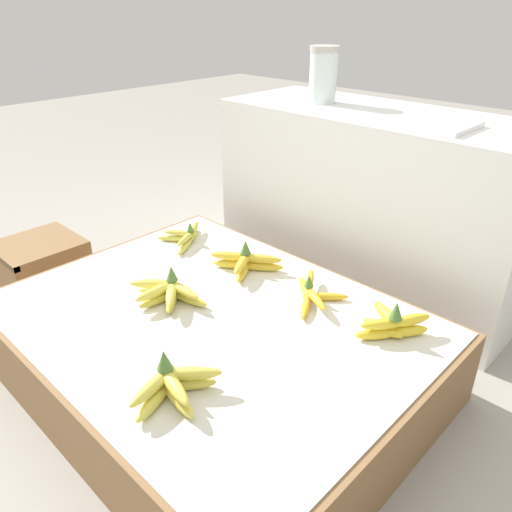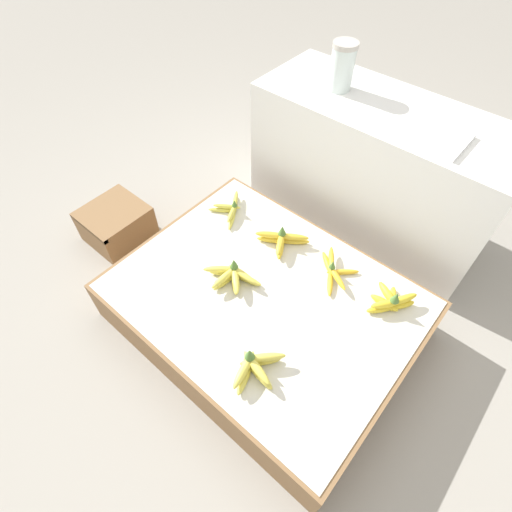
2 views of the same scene
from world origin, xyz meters
TOP-DOWN VIEW (x-y plane):
  - ground_plane at (0.00, 0.00)m, footprint 10.00×10.00m
  - display_platform at (0.00, 0.00)m, footprint 1.23×0.94m
  - back_vendor_table at (-0.01, 0.86)m, footprint 1.22×0.48m
  - wooden_crate at (-0.95, -0.10)m, footprint 0.29×0.31m
  - banana_bunch_front_midright at (0.19, -0.28)m, footprint 0.17×0.23m
  - banana_bunch_middle_midleft at (-0.15, -0.04)m, footprint 0.24×0.17m
  - banana_bunch_back_left at (-0.44, 0.26)m, footprint 0.19×0.22m
  - banana_bunch_back_midleft at (-0.12, 0.26)m, footprint 0.22×0.20m
  - banana_bunch_back_midright at (0.16, 0.27)m, footprint 0.21×0.22m
  - banana_bunch_back_right at (0.42, 0.29)m, footprint 0.17×0.20m
  - glass_jar at (-0.28, 0.85)m, footprint 0.11×0.11m
  - foam_tray_white at (0.25, 0.77)m, footprint 0.20×0.22m

SIDE VIEW (x-z plane):
  - ground_plane at x=0.00m, z-range 0.00..0.00m
  - wooden_crate at x=-0.95m, z-range 0.00..0.19m
  - display_platform at x=0.00m, z-range 0.00..0.24m
  - banana_bunch_back_midright at x=0.16m, z-range 0.22..0.31m
  - banana_bunch_back_left at x=-0.44m, z-range 0.23..0.31m
  - banana_bunch_middle_midleft at x=-0.15m, z-range 0.22..0.33m
  - banana_bunch_back_right at x=0.42m, z-range 0.22..0.33m
  - banana_bunch_back_midleft at x=-0.12m, z-range 0.22..0.33m
  - banana_bunch_front_midright at x=0.19m, z-range 0.22..0.33m
  - back_vendor_table at x=-0.01m, z-range 0.00..0.70m
  - foam_tray_white at x=0.25m, z-range 0.70..0.72m
  - glass_jar at x=-0.28m, z-range 0.70..0.91m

